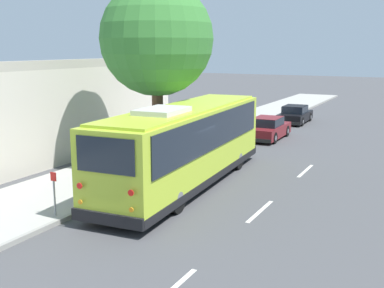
{
  "coord_description": "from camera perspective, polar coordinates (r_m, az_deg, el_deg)",
  "views": [
    {
      "loc": [
        -14.89,
        -8.44,
        5.32
      ],
      "look_at": [
        2.95,
        0.72,
        1.3
      ],
      "focal_mm": 45.0,
      "sensor_mm": 36.0,
      "label": 1
    }
  ],
  "objects": [
    {
      "name": "ground_plane",
      "position": [
        17.93,
        -2.27,
        -5.94
      ],
      "size": [
        160.0,
        160.0,
        0.0
      ],
      "primitive_type": "plane",
      "color": "#474749"
    },
    {
      "name": "sidewalk_slab",
      "position": [
        19.95,
        -11.73,
        -4.15
      ],
      "size": [
        80.0,
        4.14,
        0.15
      ],
      "primitive_type": "cube",
      "color": "#A3A099",
      "rests_on": "ground"
    },
    {
      "name": "curb_strip",
      "position": [
        18.72,
        -6.59,
        -5.02
      ],
      "size": [
        80.0,
        0.14,
        0.15
      ],
      "primitive_type": "cube",
      "color": "gray",
      "rests_on": "ground"
    },
    {
      "name": "shuttle_bus",
      "position": [
        18.62,
        -0.74,
        0.29
      ],
      "size": [
        11.38,
        3.3,
        3.27
      ],
      "rotation": [
        0.0,
        0.0,
        0.06
      ],
      "color": "#ADC633",
      "rests_on": "ground"
    },
    {
      "name": "parked_sedan_maroon",
      "position": [
        28.86,
        8.97,
        1.79
      ],
      "size": [
        4.27,
        1.83,
        1.31
      ],
      "rotation": [
        0.0,
        0.0,
        0.02
      ],
      "color": "maroon",
      "rests_on": "ground"
    },
    {
      "name": "parked_sedan_black",
      "position": [
        35.47,
        12.11,
        3.4
      ],
      "size": [
        4.2,
        1.88,
        1.26
      ],
      "rotation": [
        0.0,
        0.0,
        0.03
      ],
      "color": "black",
      "rests_on": "ground"
    },
    {
      "name": "street_tree",
      "position": [
        21.21,
        -4.05,
        13.2
      ],
      "size": [
        4.9,
        4.9,
        8.74
      ],
      "color": "brown",
      "rests_on": "sidewalk_slab"
    },
    {
      "name": "sign_post_near",
      "position": [
        15.64,
        -16.01,
        -5.63
      ],
      "size": [
        0.06,
        0.22,
        1.4
      ],
      "color": "gray",
      "rests_on": "sidewalk_slab"
    },
    {
      "name": "sign_post_far",
      "position": [
        16.74,
        -12.55,
        -5.09
      ],
      "size": [
        0.06,
        0.06,
        1.03
      ],
      "color": "gray",
      "rests_on": "sidewalk_slab"
    },
    {
      "name": "fire_hydrant",
      "position": [
        27.11,
        3.8,
        1.18
      ],
      "size": [
        0.22,
        0.22,
        0.81
      ],
      "color": "#99999E",
      "rests_on": "sidewalk_slab"
    },
    {
      "name": "lane_stripe_mid",
      "position": [
        16.24,
        8.07,
        -7.89
      ],
      "size": [
        2.4,
        0.14,
        0.01
      ],
      "primitive_type": "cube",
      "color": "silver",
      "rests_on": "ground"
    },
    {
      "name": "lane_stripe_ahead",
      "position": [
        21.77,
        13.29,
        -3.11
      ],
      "size": [
        2.4,
        0.14,
        0.01
      ],
      "primitive_type": "cube",
      "color": "silver",
      "rests_on": "ground"
    }
  ]
}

